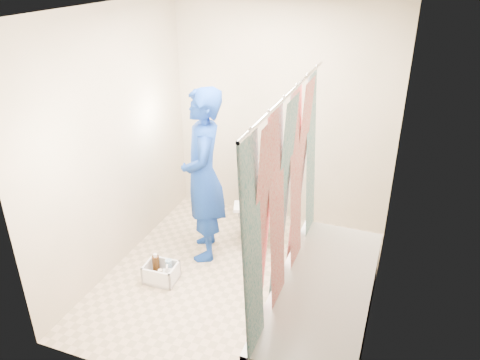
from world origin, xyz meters
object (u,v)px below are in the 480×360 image
at_px(cleaning_caddy, 162,273).
at_px(bathtub, 321,308).
at_px(toilet, 257,207).
at_px(plumber, 203,176).

bearing_deg(cleaning_caddy, bathtub, -8.87).
xyz_separation_m(toilet, plumber, (-0.39, -0.43, 0.48)).
bearing_deg(cleaning_caddy, toilet, 57.18).
relative_size(plumber, cleaning_caddy, 5.62).
bearing_deg(cleaning_caddy, plumber, 69.19).
relative_size(toilet, cleaning_caddy, 2.47).
xyz_separation_m(bathtub, plumber, (-1.32, 0.73, 0.59)).
xyz_separation_m(toilet, cleaning_caddy, (-0.58, -1.00, -0.29)).
distance_m(bathtub, toilet, 1.49).
distance_m(bathtub, plumber, 1.62).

